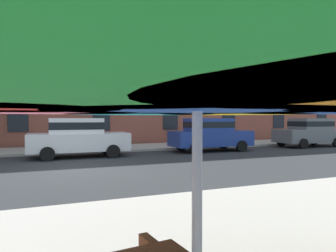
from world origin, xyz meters
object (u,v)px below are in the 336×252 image
(patio_umbrella, at_px, (197,69))
(sedan_blue, at_px, (210,134))
(sedan_gray, at_px, (309,132))
(sedan_white, at_px, (78,136))

(patio_umbrella, bearing_deg, sedan_blue, 59.85)
(sedan_gray, relative_size, patio_umbrella, 1.23)
(sedan_blue, xyz_separation_m, sedan_gray, (7.15, 0.00, 0.00))
(sedan_white, bearing_deg, sedan_gray, 0.00)
(sedan_white, height_order, sedan_gray, same)
(sedan_white, bearing_deg, sedan_blue, 0.00)
(sedan_blue, height_order, patio_umbrella, patio_umbrella)
(sedan_gray, bearing_deg, sedan_white, 180.00)
(sedan_gray, distance_m, patio_umbrella, 19.33)
(sedan_white, xyz_separation_m, patio_umbrella, (-0.52, -12.70, 1.08))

